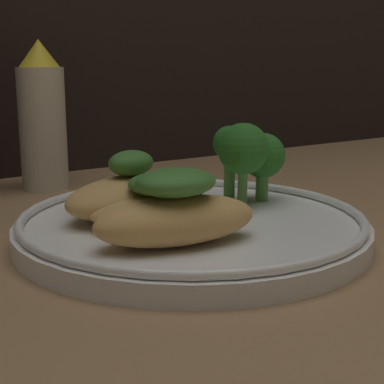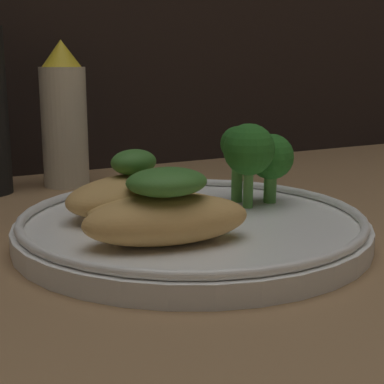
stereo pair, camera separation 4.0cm
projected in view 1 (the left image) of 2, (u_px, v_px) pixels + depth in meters
ground_plane at (192, 246)px, 41.26cm from camera, size 180.00×180.00×1.00cm
plate at (192, 226)px, 40.93cm from camera, size 24.42×24.42×2.00cm
grilled_meat_front at (176, 213)px, 35.09cm from camera, size 10.88×6.17×4.65cm
grilled_meat_middle at (158, 205)px, 39.36cm from camera, size 10.66×8.08×3.66cm
grilled_meat_back at (132, 193)px, 41.68cm from camera, size 11.99×8.57×4.71cm
broccoli_bunch at (248, 152)px, 44.84cm from camera, size 6.12×5.29×6.35cm
sauce_bottle at (42, 119)px, 56.18cm from camera, size 4.47×4.47×14.21cm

